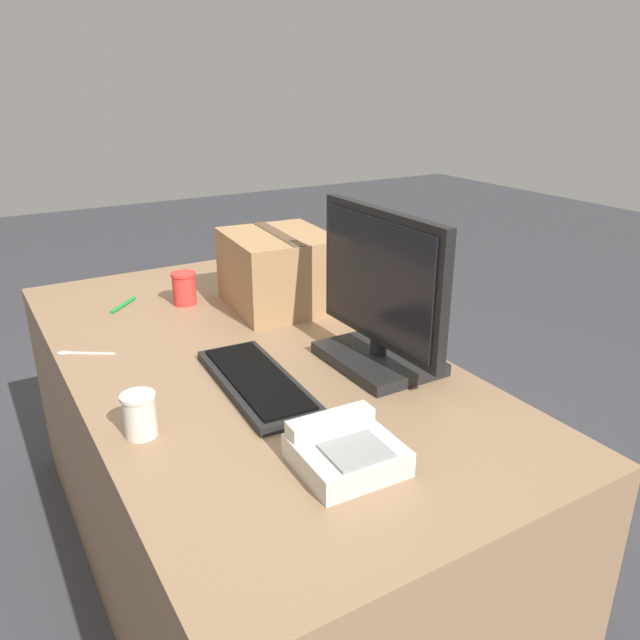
% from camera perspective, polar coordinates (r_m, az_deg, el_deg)
% --- Properties ---
extents(ground_plane, '(12.00, 12.00, 0.00)m').
position_cam_1_polar(ground_plane, '(2.13, -6.25, -20.79)').
color(ground_plane, '#38383D').
extents(office_desk, '(1.80, 0.90, 0.72)m').
position_cam_1_polar(office_desk, '(1.91, -6.69, -12.78)').
color(office_desk, '#8C6B4C').
rests_on(office_desk, ground_plane).
extents(monitor, '(0.48, 0.23, 0.41)m').
position_cam_1_polar(monitor, '(1.59, 5.48, 1.64)').
color(monitor, black).
rests_on(monitor, office_desk).
extents(keyboard, '(0.45, 0.19, 0.03)m').
position_cam_1_polar(keyboard, '(1.54, -5.76, -5.65)').
color(keyboard, black).
rests_on(keyboard, office_desk).
extents(desk_phone, '(0.19, 0.20, 0.08)m').
position_cam_1_polar(desk_phone, '(1.24, 2.32, -11.87)').
color(desk_phone, beige).
rests_on(desk_phone, office_desk).
extents(paper_cup_left, '(0.08, 0.08, 0.11)m').
position_cam_1_polar(paper_cup_left, '(2.11, -12.33, 2.86)').
color(paper_cup_left, red).
rests_on(paper_cup_left, office_desk).
extents(paper_cup_right, '(0.07, 0.07, 0.10)m').
position_cam_1_polar(paper_cup_right, '(1.37, -16.16, -8.33)').
color(paper_cup_right, beige).
rests_on(paper_cup_right, office_desk).
extents(spoon, '(0.10, 0.14, 0.00)m').
position_cam_1_polar(spoon, '(1.84, -21.44, -2.81)').
color(spoon, silver).
rests_on(spoon, office_desk).
extents(cardboard_box, '(0.39, 0.34, 0.24)m').
position_cam_1_polar(cardboard_box, '(2.03, -3.76, 4.56)').
color(cardboard_box, '#9E754C').
rests_on(cardboard_box, office_desk).
extents(pen_marker, '(0.11, 0.11, 0.01)m').
position_cam_1_polar(pen_marker, '(2.15, -17.55, 1.33)').
color(pen_marker, '#198C33').
rests_on(pen_marker, office_desk).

